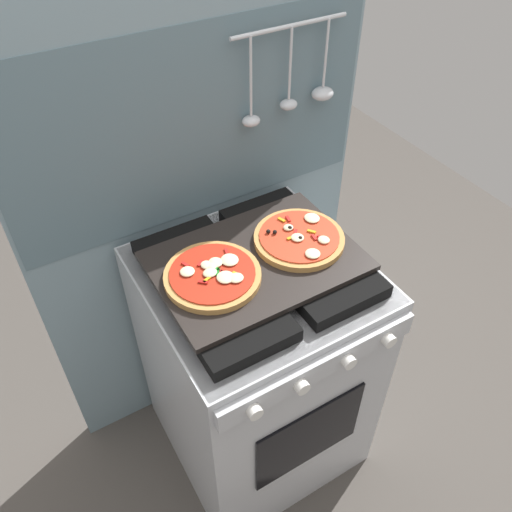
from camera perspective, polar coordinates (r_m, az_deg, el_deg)
name	(u,v)px	position (r m, az deg, el deg)	size (l,w,h in m)	color
ground_plane	(256,432)	(2.13, 0.00, -18.56)	(4.00, 4.00, 0.00)	#4C4742
kitchen_backsplash	(204,227)	(1.71, -5.67, 3.16)	(1.10, 0.09, 1.55)	#7A939E
stove	(256,363)	(1.75, 0.03, -11.54)	(0.60, 0.64, 0.90)	#B7BABF
baking_tray	(256,261)	(1.40, 0.00, -0.54)	(0.54, 0.38, 0.02)	black
pizza_left	(213,275)	(1.34, -4.70, -2.05)	(0.25, 0.25, 0.03)	#C18947
pizza_right	(300,238)	(1.45, 4.75, 1.92)	(0.25, 0.25, 0.03)	#C18947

